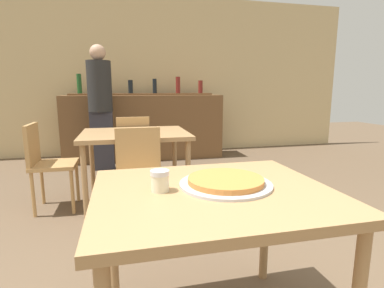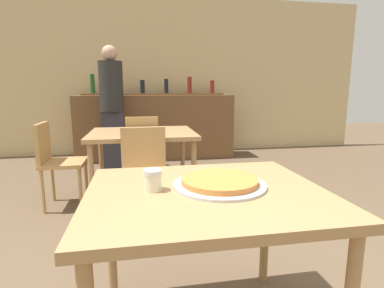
% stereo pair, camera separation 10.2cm
% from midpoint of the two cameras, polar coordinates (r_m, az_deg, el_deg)
% --- Properties ---
extents(wall_back, '(8.00, 0.05, 2.80)m').
position_cam_midpoint_polar(wall_back, '(5.62, -6.89, 12.70)').
color(wall_back, '#D1B784').
rests_on(wall_back, ground_plane).
extents(dining_table_near, '(1.02, 0.86, 0.74)m').
position_cam_midpoint_polar(dining_table_near, '(1.34, 4.93, -11.94)').
color(dining_table_near, '#A87F51').
rests_on(dining_table_near, ground_plane).
extents(dining_table_far, '(1.05, 0.86, 0.74)m').
position_cam_midpoint_polar(dining_table_far, '(3.10, -8.46, 0.86)').
color(dining_table_far, '#A87F51').
rests_on(dining_table_far, ground_plane).
extents(bar_counter, '(2.60, 0.56, 1.07)m').
position_cam_midpoint_polar(bar_counter, '(5.15, -6.36, 3.27)').
color(bar_counter, brown).
rests_on(bar_counter, ground_plane).
extents(bar_back_shelf, '(2.39, 0.24, 0.34)m').
position_cam_midpoint_polar(bar_back_shelf, '(5.25, -6.81, 9.97)').
color(bar_back_shelf, brown).
rests_on(bar_back_shelf, bar_counter).
extents(chair_far_side_front, '(0.40, 0.40, 0.85)m').
position_cam_midpoint_polar(chair_far_side_front, '(2.55, -7.95, -4.90)').
color(chair_far_side_front, tan).
rests_on(chair_far_side_front, ground_plane).
extents(chair_far_side_back, '(0.40, 0.40, 0.85)m').
position_cam_midpoint_polar(chair_far_side_back, '(3.72, -8.68, -0.04)').
color(chair_far_side_back, tan).
rests_on(chair_far_side_back, ground_plane).
extents(chair_far_side_left, '(0.40, 0.40, 0.85)m').
position_cam_midpoint_polar(chair_far_side_left, '(3.23, -23.70, -2.43)').
color(chair_far_side_left, tan).
rests_on(chair_far_side_left, ground_plane).
extents(pizza_tray, '(0.42, 0.42, 0.04)m').
position_cam_midpoint_polar(pizza_tray, '(1.36, 7.43, -7.29)').
color(pizza_tray, '#B7B7BC').
rests_on(pizza_tray, dining_table_near).
extents(cheese_shaker, '(0.08, 0.08, 0.09)m').
position_cam_midpoint_polar(cheese_shaker, '(1.29, -5.26, -6.86)').
color(cheese_shaker, beige).
rests_on(cheese_shaker, dining_table_near).
extents(person_standing, '(0.34, 0.34, 1.78)m').
position_cam_midpoint_polar(person_standing, '(4.53, -14.39, 7.59)').
color(person_standing, '#2D2D38').
rests_on(person_standing, ground_plane).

